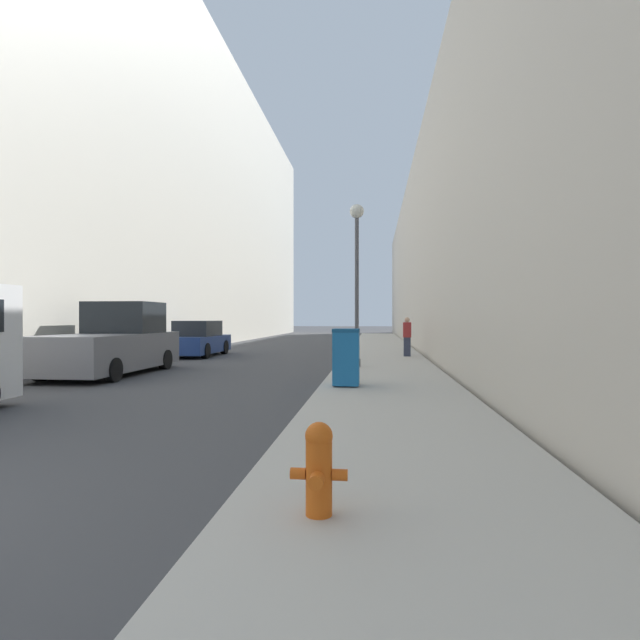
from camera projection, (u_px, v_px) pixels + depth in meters
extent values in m
cube|color=#B7B2A8|center=(383.00, 357.00, 20.48)|extent=(3.21, 60.00, 0.14)
cube|color=beige|center=(116.00, 185.00, 30.12)|extent=(12.00, 60.00, 19.45)
cube|color=beige|center=(521.00, 255.00, 27.58)|extent=(12.00, 60.00, 10.29)
cylinder|color=#D15614|center=(319.00, 478.00, 3.89)|extent=(0.21, 0.21, 0.58)
sphere|color=#D15614|center=(319.00, 436.00, 3.89)|extent=(0.22, 0.22, 0.22)
cylinder|color=#D15614|center=(319.00, 428.00, 3.89)|extent=(0.06, 0.06, 0.05)
cylinder|color=#D15614|center=(316.00, 481.00, 3.72)|extent=(0.11, 0.12, 0.11)
cylinder|color=#D15614|center=(298.00, 473.00, 3.90)|extent=(0.12, 0.09, 0.09)
cylinder|color=#D15614|center=(340.00, 475.00, 3.87)|extent=(0.12, 0.09, 0.09)
cube|color=#19609E|center=(346.00, 358.00, 11.29)|extent=(0.59, 0.64, 1.18)
cube|color=navy|center=(346.00, 330.00, 11.28)|extent=(0.60, 0.66, 0.08)
cylinder|color=black|center=(336.00, 381.00, 11.59)|extent=(0.05, 0.16, 0.16)
cylinder|color=black|center=(358.00, 381.00, 11.53)|extent=(0.05, 0.16, 0.16)
cylinder|color=#4C4C51|center=(357.00, 363.00, 15.76)|extent=(0.24, 0.24, 0.25)
cylinder|color=#4C4C51|center=(357.00, 292.00, 15.75)|extent=(0.12, 0.12, 4.74)
sphere|color=silver|center=(357.00, 211.00, 15.74)|extent=(0.44, 0.44, 0.44)
cube|color=slate|center=(109.00, 351.00, 14.74)|extent=(2.17, 5.28, 1.03)
cube|color=black|center=(125.00, 317.00, 15.66)|extent=(1.99, 1.69, 0.97)
cylinder|color=black|center=(106.00, 359.00, 16.48)|extent=(0.24, 0.64, 0.64)
cylinder|color=black|center=(165.00, 360.00, 16.26)|extent=(0.24, 0.64, 0.64)
cylinder|color=black|center=(40.00, 369.00, 13.22)|extent=(0.24, 0.64, 0.64)
cylinder|color=black|center=(113.00, 370.00, 13.01)|extent=(0.24, 0.64, 0.64)
cube|color=navy|center=(198.00, 344.00, 22.01)|extent=(1.73, 4.30, 0.73)
cube|color=#1E2328|center=(198.00, 328.00, 22.00)|extent=(1.52, 2.24, 0.67)
cylinder|color=black|center=(191.00, 347.00, 23.38)|extent=(0.24, 0.64, 0.64)
cylinder|color=black|center=(224.00, 347.00, 23.20)|extent=(0.24, 0.64, 0.64)
cylinder|color=black|center=(169.00, 350.00, 20.81)|extent=(0.24, 0.64, 0.64)
cylinder|color=black|center=(206.00, 351.00, 20.64)|extent=(0.24, 0.64, 0.64)
cube|color=#2D3347|center=(407.00, 347.00, 20.05)|extent=(0.27, 0.19, 0.76)
cube|color=maroon|center=(407.00, 330.00, 20.04)|extent=(0.32, 0.19, 0.60)
sphere|color=tan|center=(407.00, 320.00, 20.04)|extent=(0.21, 0.21, 0.21)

